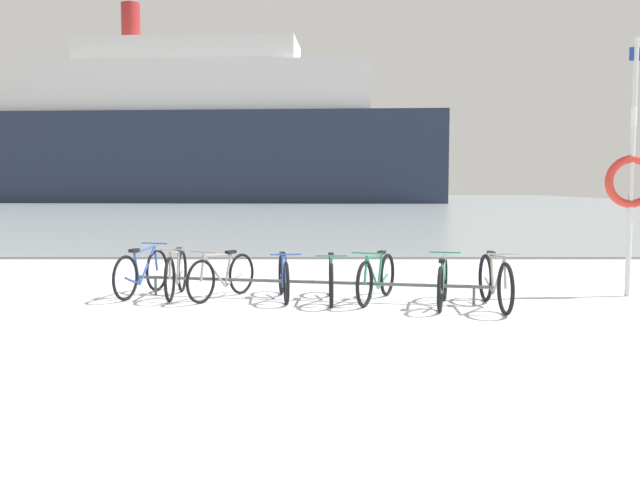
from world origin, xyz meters
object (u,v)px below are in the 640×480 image
at_px(bicycle_1, 177,274).
at_px(rescue_post, 632,176).
at_px(bicycle_7, 496,282).
at_px(ferry_ship, 200,136).
at_px(bicycle_3, 284,277).
at_px(bicycle_4, 332,279).
at_px(bicycle_0, 143,273).
at_px(bicycle_5, 377,278).
at_px(bicycle_2, 222,276).
at_px(bicycle_6, 443,283).

bearing_deg(bicycle_1, rescue_post, 0.30).
height_order(bicycle_7, ferry_ship, ferry_ship).
bearing_deg(rescue_post, ferry_ship, 106.07).
xyz_separation_m(bicycle_1, rescue_post, (7.10, 0.04, 1.53)).
xyz_separation_m(bicycle_3, bicycle_4, (0.72, -0.14, -0.00)).
bearing_deg(rescue_post, bicycle_4, -174.75).
xyz_separation_m(bicycle_0, rescue_post, (7.66, -0.05, 1.52)).
xyz_separation_m(bicycle_0, bicycle_1, (0.56, -0.09, -0.01)).
xyz_separation_m(bicycle_3, rescue_post, (5.40, 0.29, 1.55)).
height_order(bicycle_5, bicycle_7, bicycle_7).
bearing_deg(rescue_post, bicycle_3, -176.95).
bearing_deg(bicycle_4, bicycle_0, 170.89).
bearing_deg(bicycle_5, bicycle_1, 172.08).
distance_m(bicycle_4, rescue_post, 4.95).
height_order(bicycle_2, bicycle_3, bicycle_2).
bearing_deg(bicycle_2, rescue_post, 2.05).
height_order(bicycle_1, rescue_post, rescue_post).
bearing_deg(bicycle_0, bicycle_6, -11.46).
xyz_separation_m(bicycle_1, bicycle_3, (1.70, -0.25, -0.02)).
relative_size(bicycle_0, bicycle_4, 0.93).
bearing_deg(bicycle_5, bicycle_0, 171.96).
bearing_deg(bicycle_1, bicycle_5, -7.92).
bearing_deg(bicycle_0, bicycle_2, -11.92).
bearing_deg(bicycle_4, rescue_post, 5.25).
height_order(bicycle_1, bicycle_2, bicycle_1).
distance_m(bicycle_1, bicycle_4, 2.45).
bearing_deg(bicycle_0, bicycle_7, -11.44).
bearing_deg(bicycle_4, bicycle_3, 168.82).
relative_size(bicycle_6, bicycle_7, 0.90).
relative_size(bicycle_5, ferry_ship, 0.03).
bearing_deg(bicycle_0, bicycle_1, -8.68).
bearing_deg(ferry_ship, bicycle_3, -78.67).
xyz_separation_m(bicycle_2, bicycle_4, (1.68, -0.20, -0.01)).
bearing_deg(bicycle_3, rescue_post, 3.05).
bearing_deg(ferry_ship, bicycle_6, -76.76).
relative_size(bicycle_1, bicycle_7, 0.92).
distance_m(bicycle_3, rescue_post, 5.62).
bearing_deg(bicycle_6, bicycle_3, 165.67).
distance_m(bicycle_2, bicycle_5, 2.37).
bearing_deg(bicycle_2, bicycle_3, -3.59).
xyz_separation_m(bicycle_5, rescue_post, (4.00, 0.47, 1.53)).
bearing_deg(bicycle_6, bicycle_0, 168.54).
relative_size(bicycle_4, ferry_ship, 0.03).
bearing_deg(rescue_post, bicycle_7, -156.52).
height_order(bicycle_3, bicycle_5, bicycle_5).
bearing_deg(bicycle_3, ferry_ship, 101.33).
distance_m(bicycle_1, bicycle_3, 1.72).
xyz_separation_m(bicycle_2, rescue_post, (6.35, 0.23, 1.54)).
distance_m(bicycle_2, bicycle_4, 1.69).
xyz_separation_m(bicycle_6, rescue_post, (3.08, 0.88, 1.54)).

